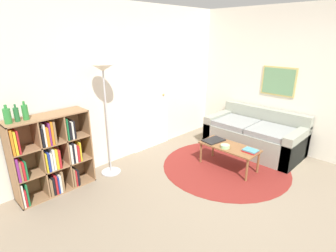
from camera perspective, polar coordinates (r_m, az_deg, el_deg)
ground_plane at (r=3.61m, az=17.67°, el=-17.36°), size 14.00×14.00×0.00m
wall_back at (r=4.59m, az=-8.40°, el=8.95°), size 7.37×0.11×2.60m
wall_right at (r=5.50m, az=18.91°, el=9.95°), size 0.08×5.40×2.60m
rug at (r=4.56m, az=12.32°, el=-8.52°), size 2.08×2.08×0.01m
bookshelf at (r=3.92m, az=-24.25°, el=-5.88°), size 1.03×0.34×1.11m
floor_lamp at (r=3.91m, az=-13.74°, el=8.75°), size 0.32×0.32×1.71m
couch at (r=5.24m, az=18.44°, el=-1.99°), size 0.91×1.70×0.76m
coffee_table at (r=4.39m, az=13.16°, el=-4.78°), size 0.44×0.95×0.39m
laptop at (r=4.52m, az=9.91°, el=-3.08°), size 0.39×0.29×0.02m
bowl at (r=4.28m, az=12.32°, el=-4.34°), size 0.14×0.14×0.05m
book_stack_on_table at (r=4.24m, az=17.48°, el=-5.14°), size 0.17×0.22×0.04m
bottle_left at (r=3.58m, az=-31.61°, el=1.91°), size 0.08×0.08×0.23m
bottle_middle at (r=3.61m, az=-30.11°, el=2.21°), size 0.06×0.06×0.21m
bottle_right at (r=3.64m, az=-28.66°, el=2.69°), size 0.07×0.07×0.23m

